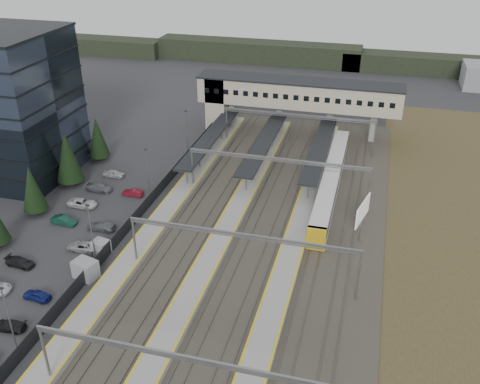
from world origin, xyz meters
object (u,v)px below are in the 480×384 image
(relay_cabin_far, at_px, (101,247))
(footbridge, at_px, (284,95))
(billboard, at_px, (363,212))
(relay_cabin_near, at_px, (85,269))
(train, at_px, (331,181))

(relay_cabin_far, relative_size, footbridge, 0.06)
(billboard, bearing_deg, footbridge, 117.21)
(relay_cabin_far, height_order, footbridge, footbridge)
(relay_cabin_near, relative_size, footbridge, 0.08)
(relay_cabin_far, bearing_deg, relay_cabin_near, -83.26)
(relay_cabin_near, height_order, footbridge, footbridge)
(relay_cabin_near, height_order, train, train)
(relay_cabin_near, bearing_deg, train, 48.67)
(relay_cabin_near, xyz_separation_m, footbridge, (14.74, 54.03, 6.73))
(train, height_order, billboard, billboard)
(relay_cabin_near, xyz_separation_m, train, (27.04, 30.74, 0.67))
(footbridge, height_order, billboard, footbridge)
(train, bearing_deg, footbridge, 117.84)
(relay_cabin_far, distance_m, train, 37.68)
(relay_cabin_far, distance_m, billboard, 36.18)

